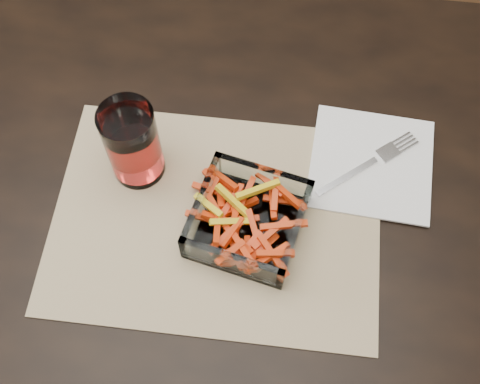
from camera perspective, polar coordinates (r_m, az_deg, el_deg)
name	(u,v)px	position (r m, az deg, el deg)	size (l,w,h in m)	color
dining_table	(134,233)	(0.94, -10.01, -3.81)	(1.60, 0.90, 0.75)	black
placemat	(216,219)	(0.83, -2.27, -2.56)	(0.45, 0.33, 0.00)	tan
glass_bowl	(248,221)	(0.80, 0.75, -2.74)	(0.17, 0.17, 0.06)	white
tumbler	(133,145)	(0.83, -10.10, 4.39)	(0.07, 0.07, 0.13)	white
napkin	(371,163)	(0.89, 12.34, 2.69)	(0.17, 0.17, 0.00)	white
fork	(370,163)	(0.89, 12.26, 2.73)	(0.15, 0.12, 0.00)	silver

